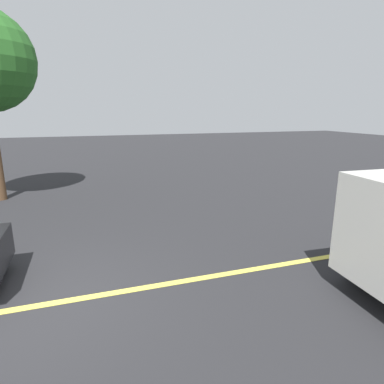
# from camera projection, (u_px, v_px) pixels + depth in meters

# --- Properties ---
(ground_plane) EXTENTS (80.00, 80.00, 0.00)m
(ground_plane) POSITION_uv_depth(u_px,v_px,m) (34.00, 307.00, 5.47)
(ground_plane) COLOR #262628
(lane_marking_centre) EXTENTS (28.00, 0.16, 0.01)m
(lane_marking_centre) POSITION_uv_depth(u_px,v_px,m) (200.00, 278.00, 6.38)
(lane_marking_centre) COLOR #E0D14C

